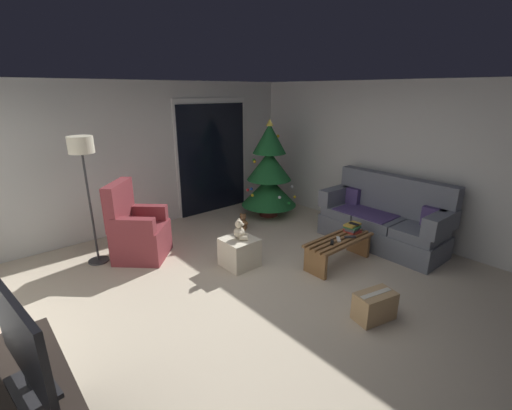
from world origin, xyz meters
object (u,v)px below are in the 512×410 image
remote_white (339,239)px  teddy_bear_cream (240,231)px  television (22,344)px  remote_graphite (350,237)px  cell_phone (354,224)px  couch (384,220)px  book_stack (352,228)px  christmas_tree (269,174)px  cardboard_box_taped_mid_floor (375,306)px  ottoman (239,252)px  remote_black (332,242)px  floor_lamp (83,158)px  teddy_bear_chestnut_by_tree (243,222)px  coffee_table (339,247)px  armchair (137,232)px

remote_white → teddy_bear_cream: teddy_bear_cream is taller
television → remote_graphite: bearing=8.3°
cell_phone → television: (-4.07, -0.65, 0.55)m
couch → book_stack: size_ratio=7.82×
remote_graphite → book_stack: bearing=-30.6°
christmas_tree → cardboard_box_taped_mid_floor: size_ratio=3.84×
christmas_tree → cardboard_box_taped_mid_floor: 3.49m
ottoman → cardboard_box_taped_mid_floor: ottoman is taller
cardboard_box_taped_mid_floor → couch: bearing=28.4°
remote_black → floor_lamp: (-2.36, 2.30, 1.11)m
remote_white → cell_phone: bearing=-129.1°
teddy_bear_chestnut_by_tree → remote_graphite: bearing=-80.0°
coffee_table → armchair: size_ratio=0.97×
television → cardboard_box_taped_mid_floor: size_ratio=1.75×
floor_lamp → cardboard_box_taped_mid_floor: (1.82, -3.30, -1.35)m
television → ottoman: (2.64, 1.50, -0.86)m
remote_white → floor_lamp: 3.58m
remote_white → teddy_bear_cream: (-1.03, 0.88, 0.13)m
book_stack → armchair: bearing=139.8°
teddy_bear_cream → cardboard_box_taped_mid_floor: bearing=-79.6°
coffee_table → remote_white: size_ratio=7.05×
teddy_bear_cream → teddy_bear_chestnut_by_tree: teddy_bear_cream is taller
cell_phone → cardboard_box_taped_mid_floor: (-1.08, -1.03, -0.36)m
remote_black → cell_phone: bearing=-121.9°
book_stack → coffee_table: bearing=-175.6°
coffee_table → armchair: (-2.04, 2.03, 0.15)m
ottoman → teddy_bear_chestnut_by_tree: ottoman is taller
ottoman → teddy_bear_chestnut_by_tree: 1.36m
armchair → cardboard_box_taped_mid_floor: (1.31, -3.05, -0.25)m
remote_graphite → cell_phone: (0.20, 0.09, 0.12)m
christmas_tree → couch: bearing=-77.8°
floor_lamp → cardboard_box_taped_mid_floor: size_ratio=3.72×
remote_black → floor_lamp: size_ratio=0.09×
teddy_bear_cream → cardboard_box_taped_mid_floor: teddy_bear_cream is taller
television → teddy_bear_cream: (2.65, 1.50, -0.53)m
remote_graphite → television: television is taller
remote_graphite → cardboard_box_taped_mid_floor: 1.31m
cell_phone → teddy_bear_chestnut_by_tree: size_ratio=0.50×
remote_white → cardboard_box_taped_mid_floor: (-0.69, -1.00, -0.24)m
christmas_tree → floor_lamp: bearing=177.1°
armchair → teddy_bear_cream: bearing=-50.7°
cardboard_box_taped_mid_floor → teddy_bear_chestnut_by_tree: bearing=79.7°
coffee_table → teddy_bear_chestnut_by_tree: 1.91m
couch → cardboard_box_taped_mid_floor: size_ratio=4.06×
couch → cell_phone: size_ratio=13.54×
cardboard_box_taped_mid_floor → remote_white: bearing=55.5°
teddy_bear_chestnut_by_tree → teddy_bear_cream: bearing=-130.1°
floor_lamp → teddy_bear_cream: (1.47, -1.42, -0.98)m
coffee_table → teddy_bear_cream: teddy_bear_cream is taller
teddy_bear_chestnut_by_tree → cardboard_box_taped_mid_floor: cardboard_box_taped_mid_floor is taller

